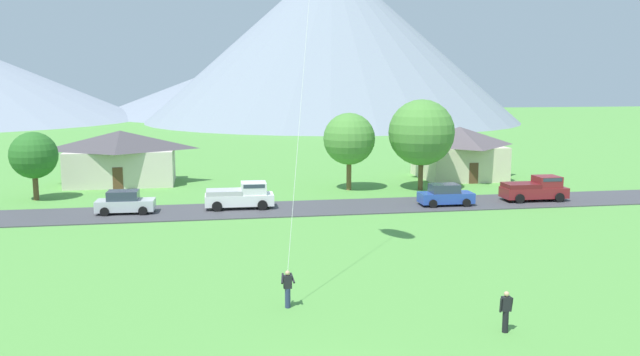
{
  "coord_description": "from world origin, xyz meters",
  "views": [
    {
      "loc": [
        -3.82,
        -19.0,
        9.87
      ],
      "look_at": [
        1.64,
        11.85,
        5.16
      ],
      "focal_mm": 36.94,
      "sensor_mm": 36.0,
      "label": 1
    }
  ],
  "objects_px": {
    "house_left_center": "(459,151)",
    "watcher_person": "(506,311)",
    "pickup_truck_white_east_side": "(241,196)",
    "tree_left_of_center": "(34,155)",
    "parked_car_blue_mid_west": "(445,195)",
    "pickup_truck_maroon_west_side": "(536,189)",
    "house_leftmost": "(121,157)",
    "tree_center": "(422,133)",
    "tree_near_left": "(349,139)",
    "parked_car_silver_west_end": "(125,203)"
  },
  "relations": [
    {
      "from": "tree_center",
      "to": "parked_car_blue_mid_west",
      "type": "relative_size",
      "value": 1.92
    },
    {
      "from": "house_leftmost",
      "to": "tree_near_left",
      "type": "bearing_deg",
      "value": -18.91
    },
    {
      "from": "parked_car_silver_west_end",
      "to": "pickup_truck_white_east_side",
      "type": "xyz_separation_m",
      "value": [
        8.57,
        0.42,
        0.19
      ]
    },
    {
      "from": "tree_near_left",
      "to": "tree_left_of_center",
      "type": "bearing_deg",
      "value": -179.08
    },
    {
      "from": "house_leftmost",
      "to": "parked_car_blue_mid_west",
      "type": "distance_m",
      "value": 30.77
    },
    {
      "from": "parked_car_silver_west_end",
      "to": "tree_left_of_center",
      "type": "bearing_deg",
      "value": 137.54
    },
    {
      "from": "tree_near_left",
      "to": "pickup_truck_maroon_west_side",
      "type": "relative_size",
      "value": 1.32
    },
    {
      "from": "house_leftmost",
      "to": "watcher_person",
      "type": "distance_m",
      "value": 45.4
    },
    {
      "from": "parked_car_silver_west_end",
      "to": "pickup_truck_maroon_west_side",
      "type": "xyz_separation_m",
      "value": [
        32.41,
        -0.51,
        0.19
      ]
    },
    {
      "from": "tree_left_of_center",
      "to": "house_left_center",
      "type": "bearing_deg",
      "value": 8.33
    },
    {
      "from": "house_left_center",
      "to": "watcher_person",
      "type": "relative_size",
      "value": 4.95
    },
    {
      "from": "tree_center",
      "to": "watcher_person",
      "type": "height_order",
      "value": "tree_center"
    },
    {
      "from": "house_left_center",
      "to": "tree_center",
      "type": "height_order",
      "value": "tree_center"
    },
    {
      "from": "watcher_person",
      "to": "parked_car_blue_mid_west",
      "type": "bearing_deg",
      "value": 74.37
    },
    {
      "from": "tree_center",
      "to": "parked_car_silver_west_end",
      "type": "bearing_deg",
      "value": -165.38
    },
    {
      "from": "house_leftmost",
      "to": "pickup_truck_white_east_side",
      "type": "xyz_separation_m",
      "value": [
        10.47,
        -14.25,
        -1.58
      ]
    },
    {
      "from": "pickup_truck_white_east_side",
      "to": "pickup_truck_maroon_west_side",
      "type": "bearing_deg",
      "value": -2.23
    },
    {
      "from": "parked_car_blue_mid_west",
      "to": "pickup_truck_white_east_side",
      "type": "height_order",
      "value": "pickup_truck_white_east_side"
    },
    {
      "from": "tree_center",
      "to": "parked_car_blue_mid_west",
      "type": "bearing_deg",
      "value": -94.01
    },
    {
      "from": "tree_left_of_center",
      "to": "watcher_person",
      "type": "distance_m",
      "value": 42.14
    },
    {
      "from": "parked_car_blue_mid_west",
      "to": "watcher_person",
      "type": "relative_size",
      "value": 2.53
    },
    {
      "from": "tree_left_of_center",
      "to": "tree_center",
      "type": "relative_size",
      "value": 0.69
    },
    {
      "from": "tree_center",
      "to": "pickup_truck_white_east_side",
      "type": "relative_size",
      "value": 1.55
    },
    {
      "from": "pickup_truck_white_east_side",
      "to": "watcher_person",
      "type": "height_order",
      "value": "pickup_truck_white_east_side"
    },
    {
      "from": "pickup_truck_white_east_side",
      "to": "tree_left_of_center",
      "type": "bearing_deg",
      "value": 157.58
    },
    {
      "from": "parked_car_blue_mid_west",
      "to": "pickup_truck_maroon_west_side",
      "type": "relative_size",
      "value": 0.81
    },
    {
      "from": "tree_near_left",
      "to": "house_leftmost",
      "type": "bearing_deg",
      "value": 161.09
    },
    {
      "from": "house_left_center",
      "to": "parked_car_blue_mid_west",
      "type": "xyz_separation_m",
      "value": [
        -6.71,
        -14.07,
        -1.81
      ]
    },
    {
      "from": "house_leftmost",
      "to": "parked_car_blue_mid_west",
      "type": "relative_size",
      "value": 2.48
    },
    {
      "from": "house_left_center",
      "to": "tree_near_left",
      "type": "height_order",
      "value": "tree_near_left"
    },
    {
      "from": "house_leftmost",
      "to": "pickup_truck_maroon_west_side",
      "type": "bearing_deg",
      "value": -23.86
    },
    {
      "from": "house_left_center",
      "to": "pickup_truck_white_east_side",
      "type": "xyz_separation_m",
      "value": [
        -22.57,
        -12.5,
        -1.62
      ]
    },
    {
      "from": "house_left_center",
      "to": "parked_car_silver_west_end",
      "type": "bearing_deg",
      "value": -157.46
    },
    {
      "from": "house_left_center",
      "to": "pickup_truck_white_east_side",
      "type": "bearing_deg",
      "value": -151.02
    },
    {
      "from": "house_left_center",
      "to": "watcher_person",
      "type": "height_order",
      "value": "house_left_center"
    },
    {
      "from": "house_leftmost",
      "to": "tree_left_of_center",
      "type": "bearing_deg",
      "value": -128.74
    },
    {
      "from": "house_left_center",
      "to": "tree_center",
      "type": "distance_m",
      "value": 9.25
    },
    {
      "from": "tree_left_of_center",
      "to": "parked_car_silver_west_end",
      "type": "height_order",
      "value": "tree_left_of_center"
    },
    {
      "from": "tree_near_left",
      "to": "parked_car_silver_west_end",
      "type": "xyz_separation_m",
      "value": [
        -18.63,
        -7.64,
        -3.74
      ]
    },
    {
      "from": "house_left_center",
      "to": "parked_car_silver_west_end",
      "type": "distance_m",
      "value": 33.77
    },
    {
      "from": "tree_near_left",
      "to": "tree_center",
      "type": "relative_size",
      "value": 0.85
    },
    {
      "from": "house_left_center",
      "to": "parked_car_blue_mid_west",
      "type": "bearing_deg",
      "value": -115.49
    },
    {
      "from": "house_left_center",
      "to": "watcher_person",
      "type": "distance_m",
      "value": 41.7
    },
    {
      "from": "tree_left_of_center",
      "to": "pickup_truck_maroon_west_side",
      "type": "xyz_separation_m",
      "value": [
        40.29,
        -7.72,
        -2.65
      ]
    },
    {
      "from": "parked_car_silver_west_end",
      "to": "watcher_person",
      "type": "bearing_deg",
      "value": -56.65
    },
    {
      "from": "house_leftmost",
      "to": "watcher_person",
      "type": "xyz_separation_m",
      "value": [
        19.27,
        -41.07,
        -1.76
      ]
    },
    {
      "from": "watcher_person",
      "to": "tree_center",
      "type": "bearing_deg",
      "value": 76.99
    },
    {
      "from": "house_left_center",
      "to": "pickup_truck_white_east_side",
      "type": "height_order",
      "value": "house_left_center"
    },
    {
      "from": "tree_left_of_center",
      "to": "parked_car_blue_mid_west",
      "type": "xyz_separation_m",
      "value": [
        32.32,
        -8.36,
        -2.84
      ]
    },
    {
      "from": "pickup_truck_white_east_side",
      "to": "watcher_person",
      "type": "xyz_separation_m",
      "value": [
        8.8,
        -26.82,
        -0.18
      ]
    }
  ]
}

